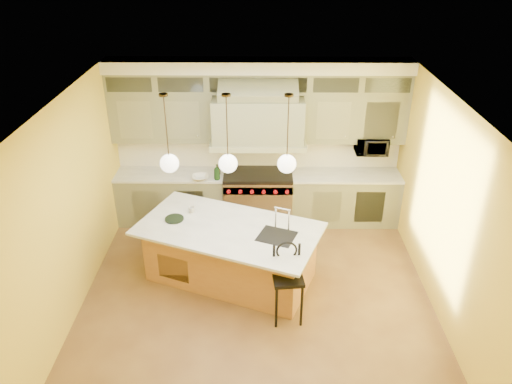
{
  "coord_description": "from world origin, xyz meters",
  "views": [
    {
      "loc": [
        0.04,
        -5.72,
        4.76
      ],
      "look_at": [
        -0.02,
        0.7,
        1.35
      ],
      "focal_mm": 35.0,
      "sensor_mm": 36.0,
      "label": 1
    }
  ],
  "objects_px": {
    "kitchen_island": "(231,252)",
    "microwave": "(371,145)",
    "range": "(258,197)",
    "counter_stool": "(287,278)"
  },
  "relations": [
    {
      "from": "range",
      "to": "kitchen_island",
      "type": "xyz_separation_m",
      "value": [
        -0.4,
        -1.7,
        -0.01
      ]
    },
    {
      "from": "range",
      "to": "counter_stool",
      "type": "height_order",
      "value": "counter_stool"
    },
    {
      "from": "kitchen_island",
      "to": "microwave",
      "type": "bearing_deg",
      "value": 59.29
    },
    {
      "from": "kitchen_island",
      "to": "microwave",
      "type": "relative_size",
      "value": 5.39
    },
    {
      "from": "microwave",
      "to": "kitchen_island",
      "type": "bearing_deg",
      "value": -142.44
    },
    {
      "from": "kitchen_island",
      "to": "microwave",
      "type": "xyz_separation_m",
      "value": [
        2.35,
        1.8,
        0.98
      ]
    },
    {
      "from": "range",
      "to": "counter_stool",
      "type": "distance_m",
      "value": 2.6
    },
    {
      "from": "range",
      "to": "kitchen_island",
      "type": "distance_m",
      "value": 1.74
    },
    {
      "from": "range",
      "to": "kitchen_island",
      "type": "relative_size",
      "value": 0.41
    },
    {
      "from": "range",
      "to": "counter_stool",
      "type": "bearing_deg",
      "value": -80.96
    }
  ]
}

